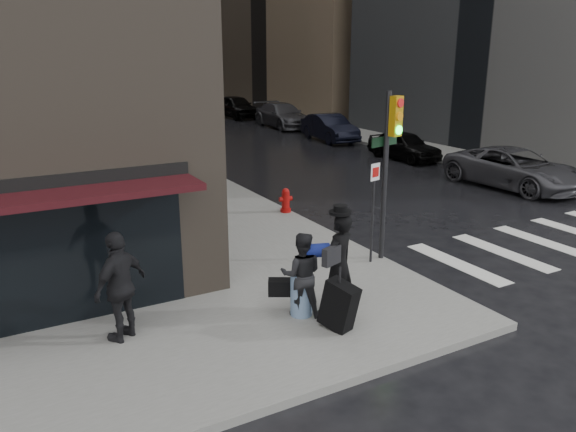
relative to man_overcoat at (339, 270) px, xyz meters
name	(u,v)px	position (x,y,z in m)	size (l,w,h in m)	color
ground	(364,311)	(0.69, 0.09, -1.05)	(140.00, 140.00, 0.00)	black
sidewalk_left	(95,134)	(0.69, 27.09, -0.97)	(4.00, 50.00, 0.15)	slate
sidewalk_right	(290,120)	(14.19, 27.09, -0.97)	(3.00, 50.00, 0.15)	slate
crosswalk	(563,237)	(8.19, 1.09, -1.04)	(8.50, 3.00, 0.01)	silver
man_overcoat	(339,270)	(0.00, 0.00, 0.00)	(1.09, 1.37, 2.14)	black
man_jeans	(301,274)	(-0.61, 0.33, -0.08)	(1.09, 1.02, 1.63)	black
man_greycoat	(120,286)	(-3.74, 1.05, 0.07)	(1.21, 1.03, 1.95)	black
traffic_light	(388,154)	(2.58, 1.90, 1.64)	(0.96, 0.56, 3.94)	black
fire_hydrant	(286,201)	(2.49, 6.57, -0.57)	(0.42, 0.33, 0.75)	#9A0A09
parked_car_0	(514,168)	(11.73, 5.77, -0.32)	(2.41, 5.23, 1.45)	#404045
parked_car_1	(404,145)	(11.80, 12.05, -0.39)	(1.56, 3.89, 1.33)	black
parked_car_2	(330,128)	(11.77, 18.32, -0.31)	(1.56, 4.46, 1.47)	black
parked_car_3	(283,115)	(12.19, 24.60, -0.27)	(2.18, 5.35, 1.55)	#3D3D42
parked_car_4	(236,107)	(11.67, 30.87, -0.22)	(1.95, 4.84, 1.65)	black
parked_car_5	(205,102)	(11.65, 37.15, -0.37)	(1.44, 4.12, 1.36)	#3C3C41
parked_car_6	(175,96)	(11.10, 43.42, -0.33)	(2.40, 5.20, 1.44)	#450F0D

